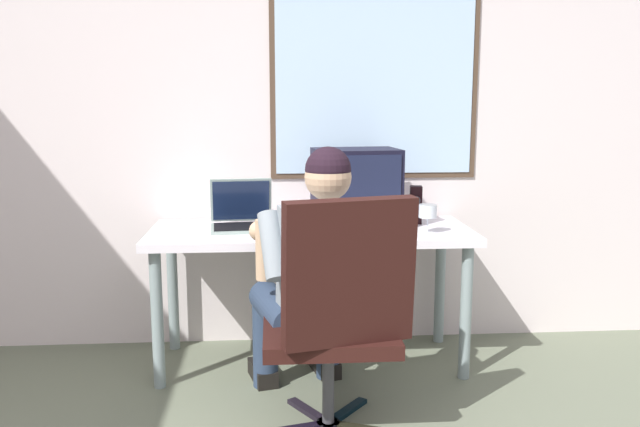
{
  "coord_description": "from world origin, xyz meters",
  "views": [
    {
      "loc": [
        -0.05,
        -1.16,
        1.37
      ],
      "look_at": [
        0.16,
        1.8,
        0.85
      ],
      "focal_mm": 37.31,
      "sensor_mm": 36.0,
      "label": 1
    }
  ],
  "objects_px": {
    "crt_monitor": "(356,181)",
    "laptop": "(242,215)",
    "desk_speaker": "(416,205)",
    "desk": "(311,244)",
    "wine_glass": "(428,213)",
    "person_seated": "(318,276)",
    "office_chair": "(338,308)"
  },
  "relations": [
    {
      "from": "crt_monitor",
      "to": "laptop",
      "type": "height_order",
      "value": "crt_monitor"
    },
    {
      "from": "crt_monitor",
      "to": "desk_speaker",
      "type": "height_order",
      "value": "crt_monitor"
    },
    {
      "from": "crt_monitor",
      "to": "desk",
      "type": "bearing_deg",
      "value": -171.21
    },
    {
      "from": "laptop",
      "to": "desk_speaker",
      "type": "bearing_deg",
      "value": 2.83
    },
    {
      "from": "laptop",
      "to": "wine_glass",
      "type": "distance_m",
      "value": 0.94
    },
    {
      "from": "crt_monitor",
      "to": "laptop",
      "type": "bearing_deg",
      "value": 177.15
    },
    {
      "from": "laptop",
      "to": "person_seated",
      "type": "bearing_deg",
      "value": -60.06
    },
    {
      "from": "wine_glass",
      "to": "office_chair",
      "type": "bearing_deg",
      "value": -127.26
    },
    {
      "from": "desk",
      "to": "laptop",
      "type": "xyz_separation_m",
      "value": [
        -0.35,
        0.07,
        0.15
      ]
    },
    {
      "from": "wine_glass",
      "to": "desk_speaker",
      "type": "bearing_deg",
      "value": 90.66
    },
    {
      "from": "person_seated",
      "to": "desk_speaker",
      "type": "xyz_separation_m",
      "value": [
        0.56,
        0.65,
        0.2
      ]
    },
    {
      "from": "desk",
      "to": "wine_glass",
      "type": "distance_m",
      "value": 0.61
    },
    {
      "from": "desk",
      "to": "crt_monitor",
      "type": "distance_m",
      "value": 0.4
    },
    {
      "from": "desk",
      "to": "crt_monitor",
      "type": "bearing_deg",
      "value": 8.79
    },
    {
      "from": "laptop",
      "to": "desk_speaker",
      "type": "xyz_separation_m",
      "value": [
        0.91,
        0.05,
        0.04
      ]
    },
    {
      "from": "person_seated",
      "to": "laptop",
      "type": "relative_size",
      "value": 3.45
    },
    {
      "from": "laptop",
      "to": "wine_glass",
      "type": "xyz_separation_m",
      "value": [
        0.91,
        -0.22,
        0.04
      ]
    },
    {
      "from": "office_chair",
      "to": "desk_speaker",
      "type": "height_order",
      "value": "office_chair"
    },
    {
      "from": "person_seated",
      "to": "wine_glass",
      "type": "height_order",
      "value": "person_seated"
    },
    {
      "from": "person_seated",
      "to": "crt_monitor",
      "type": "relative_size",
      "value": 2.6
    },
    {
      "from": "person_seated",
      "to": "crt_monitor",
      "type": "bearing_deg",
      "value": 67.59
    },
    {
      "from": "desk",
      "to": "person_seated",
      "type": "height_order",
      "value": "person_seated"
    },
    {
      "from": "person_seated",
      "to": "desk",
      "type": "bearing_deg",
      "value": 89.73
    },
    {
      "from": "office_chair",
      "to": "crt_monitor",
      "type": "bearing_deg",
      "value": 78.45
    },
    {
      "from": "person_seated",
      "to": "crt_monitor",
      "type": "xyz_separation_m",
      "value": [
        0.24,
        0.57,
        0.34
      ]
    },
    {
      "from": "laptop",
      "to": "wine_glass",
      "type": "relative_size",
      "value": 2.4
    },
    {
      "from": "desk_speaker",
      "to": "desk",
      "type": "bearing_deg",
      "value": -168.9
    },
    {
      "from": "laptop",
      "to": "desk_speaker",
      "type": "relative_size",
      "value": 1.72
    },
    {
      "from": "person_seated",
      "to": "desk_speaker",
      "type": "distance_m",
      "value": 0.88
    },
    {
      "from": "desk",
      "to": "office_chair",
      "type": "height_order",
      "value": "office_chair"
    },
    {
      "from": "person_seated",
      "to": "desk_speaker",
      "type": "relative_size",
      "value": 5.95
    },
    {
      "from": "person_seated",
      "to": "crt_monitor",
      "type": "distance_m",
      "value": 0.71
    }
  ]
}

